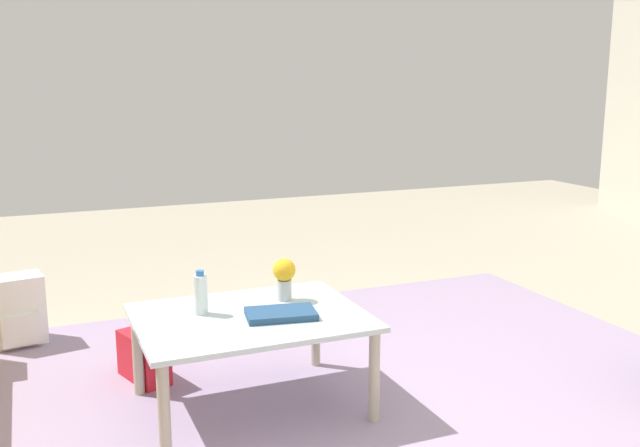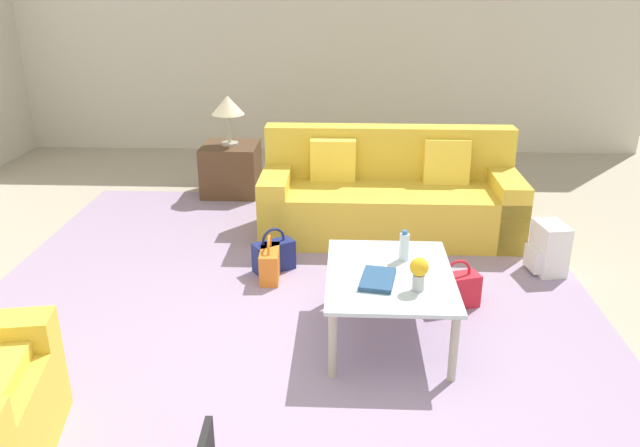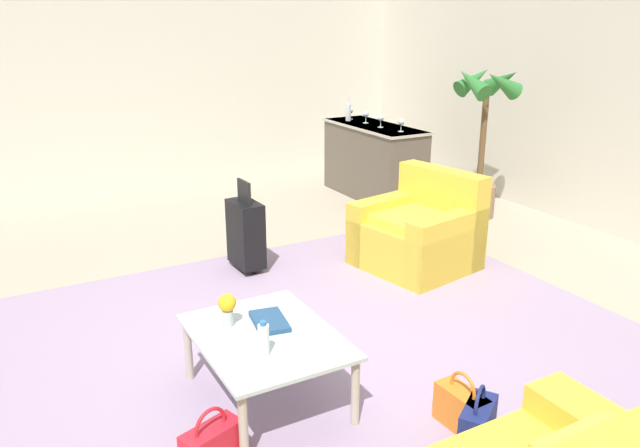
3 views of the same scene
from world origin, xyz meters
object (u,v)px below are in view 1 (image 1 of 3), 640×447
coffee_table (250,326)px  flower_vase (284,275)px  handbag_red (144,356)px  water_bottle (201,294)px  backpack_white (16,312)px  coffee_table_book (281,314)px

coffee_table → flower_vase: (-0.22, -0.15, 0.18)m
flower_vase → handbag_red: (0.63, -0.35, -0.44)m
water_bottle → flower_vase: 0.42m
water_bottle → backpack_white: water_bottle is taller
water_bottle → handbag_red: size_ratio=0.57×
coffee_table_book → flower_vase: bearing=-103.9°
coffee_table → water_bottle: 0.27m
water_bottle → flower_vase: (-0.42, -0.05, 0.03)m
backpack_white → water_bottle: bearing=123.9°
coffee_table → coffee_table_book: size_ratio=3.30×
backpack_white → flower_vase: bearing=136.9°
water_bottle → backpack_white: bearing=-56.1°
water_bottle → handbag_red: bearing=-62.2°
handbag_red → flower_vase: bearing=151.1°
coffee_table → backpack_white: size_ratio=2.55×
coffee_table → handbag_red: (0.41, -0.50, -0.27)m
water_bottle → handbag_red: 0.61m
backpack_white → handbag_red: bearing=126.6°
coffee_table → handbag_red: 0.70m
coffee_table_book → water_bottle: bearing=-19.7°
coffee_table_book → backpack_white: size_ratio=0.77×
water_bottle → coffee_table_book: water_bottle is taller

